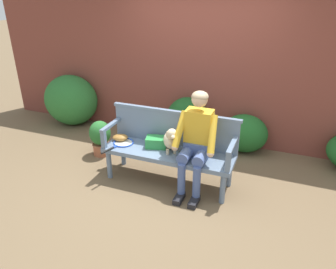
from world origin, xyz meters
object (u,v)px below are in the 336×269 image
Objects in this scene: tennis_racket at (122,143)px; potted_plant at (100,137)px; garden_bench at (168,155)px; sports_bag at (156,142)px; person_seated at (196,139)px; dog_on_bench at (171,139)px; baseball_glove at (120,138)px.

potted_plant reaches higher than tennis_racket.
potted_plant reaches higher than garden_bench.
potted_plant is at bearing 165.79° from sports_bag.
person_seated reaches higher than garden_bench.
potted_plant is (-1.09, 0.28, -0.23)m from sports_bag.
dog_on_bench is 1.36× the size of sports_bag.
tennis_racket is at bearing -69.23° from baseball_glove.
dog_on_bench is 1.73× the size of baseball_glove.
dog_on_bench is (-0.35, 0.01, -0.08)m from person_seated.
tennis_racket is at bearing -177.69° from garden_bench.
person_seated is 3.54× the size of dog_on_bench.
garden_bench is at bearing 2.31° from tennis_racket.
dog_on_bench is 0.65× the size of tennis_racket.
person_seated is 1.18m from baseball_glove.
baseball_glove is at bearing 176.07° from person_seated.
baseball_glove is (-0.08, 0.09, 0.04)m from tennis_racket.
dog_on_bench is (0.04, -0.01, 0.25)m from garden_bench.
potted_plant is at bearing 164.96° from garden_bench.
baseball_glove is (-0.80, 0.07, -0.15)m from dog_on_bench.
person_seated is 1.11m from tennis_racket.
dog_on_bench reaches higher than sports_bag.
potted_plant is (-1.29, 0.35, -0.10)m from garden_bench.
baseball_glove reaches higher than tennis_racket.
potted_plant is at bearing 167.78° from person_seated.
sports_bag is (-0.59, 0.09, -0.20)m from person_seated.
tennis_racket is at bearing -168.50° from sports_bag.
potted_plant reaches higher than baseball_glove.
person_seated is at bearing -8.46° from sports_bag.
person_seated reaches higher than dog_on_bench.
garden_bench is 0.69m from tennis_racket.
garden_bench is 1.32× the size of person_seated.
dog_on_bench is at bearing -15.00° from potted_plant.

